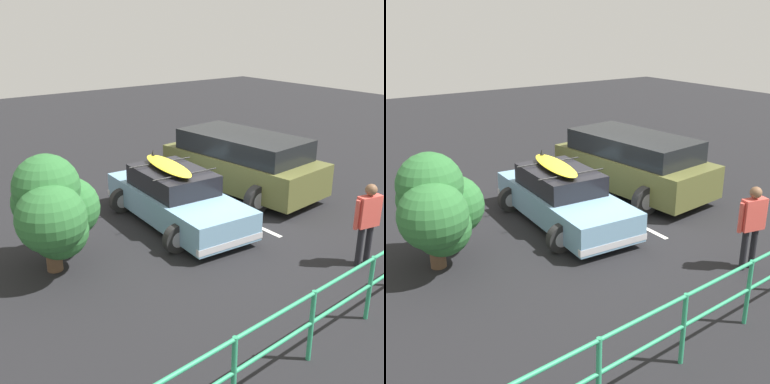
% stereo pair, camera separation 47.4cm
% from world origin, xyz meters
% --- Properties ---
extents(ground_plane, '(44.00, 44.00, 0.02)m').
position_xyz_m(ground_plane, '(0.00, 0.00, -0.01)').
color(ground_plane, black).
rests_on(ground_plane, ground).
extents(parking_stripe, '(0.12, 4.21, 0.00)m').
position_xyz_m(parking_stripe, '(-0.81, -0.12, 0.00)').
color(parking_stripe, silver).
rests_on(parking_stripe, ground).
extents(sedan_car, '(2.45, 4.41, 1.57)m').
position_xyz_m(sedan_car, '(0.57, -0.16, 0.62)').
color(sedan_car, '#729EBC').
rests_on(sedan_car, ground).
extents(suv_car, '(2.99, 4.88, 1.65)m').
position_xyz_m(suv_car, '(-2.19, -0.84, 0.87)').
color(suv_car, brown).
rests_on(suv_car, ground).
extents(person_bystander, '(0.65, 0.29, 1.70)m').
position_xyz_m(person_bystander, '(-1.14, 3.84, 1.02)').
color(person_bystander, black).
rests_on(person_bystander, ground).
extents(railing_fence, '(7.78, 0.53, 1.13)m').
position_xyz_m(railing_fence, '(1.18, 5.02, 0.74)').
color(railing_fence, '#2D9366').
rests_on(railing_fence, ground).
extents(bush_near_left, '(1.93, 2.13, 2.32)m').
position_xyz_m(bush_near_left, '(3.66, 0.25, 1.22)').
color(bush_near_left, brown).
rests_on(bush_near_left, ground).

